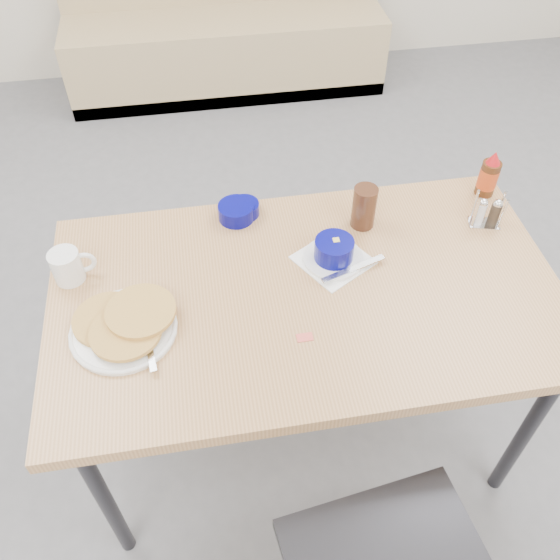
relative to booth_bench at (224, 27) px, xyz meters
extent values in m
plane|color=slate|center=(0.00, -2.78, -0.35)|extent=(6.00, 6.00, 0.00)
cube|color=tan|center=(0.00, -0.06, -0.12)|extent=(1.90, 0.55, 0.45)
cube|color=#2D2D33|center=(0.00, -0.06, -0.31)|extent=(1.90, 0.55, 0.08)
cube|color=tan|center=(0.00, -2.53, 0.39)|extent=(1.40, 0.80, 0.04)
cylinder|color=#2D2D33|center=(-0.62, -2.85, 0.01)|extent=(0.04, 0.04, 0.72)
cylinder|color=#2D2D33|center=(0.62, -2.85, 0.01)|extent=(0.04, 0.04, 0.72)
cylinder|color=#2D2D33|center=(-0.62, -2.21, 0.01)|extent=(0.04, 0.04, 0.72)
cylinder|color=#2D2D33|center=(0.62, -2.21, 0.01)|extent=(0.04, 0.04, 0.72)
cylinder|color=#2D2D33|center=(0.25, -3.02, -0.11)|extent=(0.03, 0.03, 0.47)
cylinder|color=white|center=(-0.49, -2.60, 0.42)|extent=(0.27, 0.27, 0.01)
cylinder|color=#D5A450|center=(-0.53, -2.57, 0.43)|extent=(0.18, 0.18, 0.01)
cylinder|color=#D5A450|center=(-0.48, -2.63, 0.44)|extent=(0.18, 0.18, 0.01)
cylinder|color=#D5A450|center=(-0.44, -2.57, 0.45)|extent=(0.18, 0.18, 0.01)
cube|color=silver|center=(-0.42, -2.69, 0.43)|extent=(0.03, 0.12, 0.00)
cylinder|color=white|center=(-0.64, -2.38, 0.46)|extent=(0.08, 0.08, 0.09)
cylinder|color=black|center=(-0.64, -2.38, 0.50)|extent=(0.07, 0.07, 0.00)
torus|color=white|center=(-0.59, -2.38, 0.46)|extent=(0.07, 0.02, 0.07)
cube|color=white|center=(0.10, -2.44, 0.41)|extent=(0.25, 0.25, 0.00)
cylinder|color=white|center=(0.10, -2.44, 0.42)|extent=(0.17, 0.17, 0.01)
cylinder|color=#040569|center=(0.10, -2.44, 0.45)|extent=(0.11, 0.11, 0.06)
cylinder|color=white|center=(0.10, -2.44, 0.48)|extent=(0.10, 0.10, 0.01)
cube|color=#F4DB60|center=(0.10, -2.43, 0.48)|extent=(0.02, 0.02, 0.01)
cube|color=silver|center=(0.14, -2.49, 0.43)|extent=(0.20, 0.08, 0.01)
cylinder|color=#040569|center=(-0.13, -2.19, 0.43)|extent=(0.09, 0.09, 0.04)
cylinder|color=#040569|center=(-0.16, -2.21, 0.44)|extent=(0.11, 0.11, 0.05)
cylinder|color=#3F2114|center=(0.22, -2.30, 0.48)|extent=(0.08, 0.08, 0.13)
cube|color=silver|center=(0.58, -2.36, 0.41)|extent=(0.10, 0.08, 0.00)
cylinder|color=silver|center=(0.54, -2.37, 0.47)|extent=(0.01, 0.01, 0.11)
cylinder|color=silver|center=(0.62, -2.39, 0.47)|extent=(0.01, 0.01, 0.11)
cylinder|color=silver|center=(0.55, -2.33, 0.47)|extent=(0.01, 0.01, 0.11)
cylinder|color=silver|center=(0.63, -2.35, 0.47)|extent=(0.01, 0.01, 0.11)
cylinder|color=silver|center=(0.56, -2.35, 0.45)|extent=(0.03, 0.03, 0.07)
cylinder|color=#3F3326|center=(0.60, -2.36, 0.45)|extent=(0.03, 0.03, 0.07)
cylinder|color=#47230F|center=(0.64, -2.22, 0.47)|extent=(0.06, 0.06, 0.12)
cylinder|color=#C94B17|center=(0.64, -2.22, 0.47)|extent=(0.06, 0.06, 0.07)
cone|color=red|center=(0.64, -2.22, 0.55)|extent=(0.04, 0.04, 0.04)
cube|color=#E4574C|center=(-0.04, -2.69, 0.41)|extent=(0.04, 0.03, 0.00)
camera|label=1|loc=(-0.25, -3.58, 1.62)|focal=38.00mm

